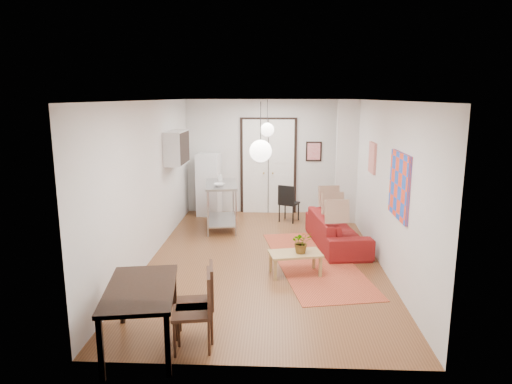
{
  "coord_description": "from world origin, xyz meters",
  "views": [
    {
      "loc": [
        0.22,
        -8.1,
        2.97
      ],
      "look_at": [
        -0.16,
        0.07,
        1.25
      ],
      "focal_mm": 32.0,
      "sensor_mm": 36.0,
      "label": 1
    }
  ],
  "objects_px": {
    "dining_table": "(141,294)",
    "kitchen_counter": "(221,198)",
    "black_side_chair": "(289,199)",
    "dining_chair_far": "(193,302)",
    "dining_chair_near": "(196,293)",
    "sofa": "(337,230)",
    "coffee_table": "(295,256)",
    "fridge": "(209,185)"
  },
  "relations": [
    {
      "from": "dining_table",
      "to": "kitchen_counter",
      "type": "bearing_deg",
      "value": 86.23
    },
    {
      "from": "dining_chair_near",
      "to": "dining_chair_far",
      "type": "height_order",
      "value": "same"
    },
    {
      "from": "fridge",
      "to": "dining_chair_near",
      "type": "xyz_separation_m",
      "value": [
        0.72,
        -5.97,
        -0.23
      ]
    },
    {
      "from": "kitchen_counter",
      "to": "fridge",
      "type": "bearing_deg",
      "value": 102.63
    },
    {
      "from": "dining_chair_far",
      "to": "dining_table",
      "type": "bearing_deg",
      "value": -90.41
    },
    {
      "from": "dining_chair_far",
      "to": "black_side_chair",
      "type": "relative_size",
      "value": 1.05
    },
    {
      "from": "dining_chair_near",
      "to": "black_side_chair",
      "type": "height_order",
      "value": "dining_chair_near"
    },
    {
      "from": "fridge",
      "to": "dining_chair_near",
      "type": "bearing_deg",
      "value": -77.43
    },
    {
      "from": "coffee_table",
      "to": "sofa",
      "type": "bearing_deg",
      "value": 60.64
    },
    {
      "from": "coffee_table",
      "to": "fridge",
      "type": "relative_size",
      "value": 0.61
    },
    {
      "from": "dining_table",
      "to": "dining_chair_near",
      "type": "bearing_deg",
      "value": 28.85
    },
    {
      "from": "coffee_table",
      "to": "fridge",
      "type": "xyz_separation_m",
      "value": [
        -2.04,
        3.92,
        0.45
      ]
    },
    {
      "from": "coffee_table",
      "to": "kitchen_counter",
      "type": "xyz_separation_m",
      "value": [
        -1.59,
        2.7,
        0.37
      ]
    },
    {
      "from": "kitchen_counter",
      "to": "black_side_chair",
      "type": "xyz_separation_m",
      "value": [
        1.56,
        0.76,
        -0.17
      ]
    },
    {
      "from": "kitchen_counter",
      "to": "dining_chair_far",
      "type": "xyz_separation_m",
      "value": [
        0.27,
        -4.99,
        -0.15
      ]
    },
    {
      "from": "fridge",
      "to": "dining_chair_far",
      "type": "xyz_separation_m",
      "value": [
        0.72,
        -6.2,
        -0.23
      ]
    },
    {
      "from": "dining_table",
      "to": "dining_chair_near",
      "type": "distance_m",
      "value": 0.7
    },
    {
      "from": "dining_chair_near",
      "to": "dining_table",
      "type": "bearing_deg",
      "value": -70.61
    },
    {
      "from": "coffee_table",
      "to": "kitchen_counter",
      "type": "height_order",
      "value": "kitchen_counter"
    },
    {
      "from": "coffee_table",
      "to": "black_side_chair",
      "type": "bearing_deg",
      "value": 90.39
    },
    {
      "from": "kitchen_counter",
      "to": "black_side_chair",
      "type": "bearing_deg",
      "value": 18.1
    },
    {
      "from": "sofa",
      "to": "dining_chair_far",
      "type": "distance_m",
      "value": 4.47
    },
    {
      "from": "sofa",
      "to": "coffee_table",
      "type": "height_order",
      "value": "sofa"
    },
    {
      "from": "dining_table",
      "to": "dining_chair_far",
      "type": "height_order",
      "value": "dining_chair_far"
    },
    {
      "from": "sofa",
      "to": "black_side_chair",
      "type": "distance_m",
      "value": 2.1
    },
    {
      "from": "dining_chair_far",
      "to": "black_side_chair",
      "type": "height_order",
      "value": "dining_chair_far"
    },
    {
      "from": "dining_chair_far",
      "to": "dining_chair_near",
      "type": "bearing_deg",
      "value": 170.55
    },
    {
      "from": "fridge",
      "to": "dining_chair_near",
      "type": "height_order",
      "value": "fridge"
    },
    {
      "from": "dining_chair_near",
      "to": "dining_chair_far",
      "type": "bearing_deg",
      "value": -9.45
    },
    {
      "from": "dining_chair_far",
      "to": "black_side_chair",
      "type": "bearing_deg",
      "value": 157.86
    },
    {
      "from": "kitchen_counter",
      "to": "dining_table",
      "type": "distance_m",
      "value": 5.1
    },
    {
      "from": "sofa",
      "to": "black_side_chair",
      "type": "bearing_deg",
      "value": 18.11
    },
    {
      "from": "sofa",
      "to": "dining_chair_near",
      "type": "xyz_separation_m",
      "value": [
        -2.22,
        -3.65,
        0.24
      ]
    },
    {
      "from": "coffee_table",
      "to": "dining_chair_near",
      "type": "bearing_deg",
      "value": -122.73
    },
    {
      "from": "sofa",
      "to": "dining_chair_near",
      "type": "bearing_deg",
      "value": 140.71
    },
    {
      "from": "fridge",
      "to": "black_side_chair",
      "type": "height_order",
      "value": "fridge"
    },
    {
      "from": "coffee_table",
      "to": "dining_chair_far",
      "type": "bearing_deg",
      "value": -119.97
    },
    {
      "from": "kitchen_counter",
      "to": "dining_chair_near",
      "type": "bearing_deg",
      "value": -94.81
    },
    {
      "from": "dining_chair_near",
      "to": "fridge",
      "type": "bearing_deg",
      "value": 177.44
    },
    {
      "from": "kitchen_counter",
      "to": "black_side_chair",
      "type": "relative_size",
      "value": 1.59
    },
    {
      "from": "black_side_chair",
      "to": "sofa",
      "type": "bearing_deg",
      "value": 140.15
    },
    {
      "from": "kitchen_counter",
      "to": "dining_chair_near",
      "type": "relative_size",
      "value": 1.52
    }
  ]
}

